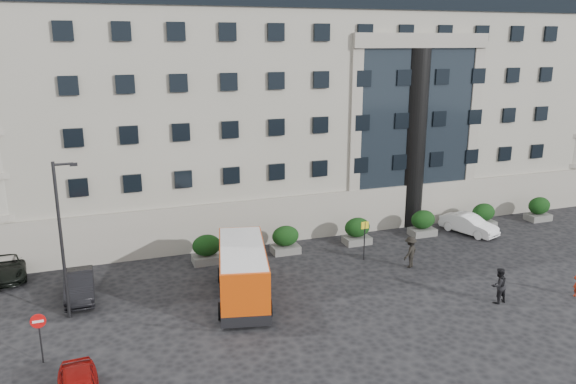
% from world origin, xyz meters
% --- Properties ---
extents(ground, '(120.00, 120.00, 0.00)m').
position_xyz_m(ground, '(0.00, 0.00, 0.00)').
color(ground, black).
rests_on(ground, ground).
extents(civic_building, '(44.00, 24.00, 18.00)m').
position_xyz_m(civic_building, '(6.00, 22.00, 9.00)').
color(civic_building, gray).
rests_on(civic_building, ground).
extents(entrance_column, '(1.80, 1.80, 13.00)m').
position_xyz_m(entrance_column, '(12.00, 10.30, 6.50)').
color(entrance_column, black).
rests_on(entrance_column, ground).
extents(hedge_a, '(1.80, 1.26, 1.84)m').
position_xyz_m(hedge_a, '(-4.00, 7.80, 0.93)').
color(hedge_a, '#575754').
rests_on(hedge_a, ground).
extents(hedge_b, '(1.80, 1.26, 1.84)m').
position_xyz_m(hedge_b, '(1.20, 7.80, 0.93)').
color(hedge_b, '#575754').
rests_on(hedge_b, ground).
extents(hedge_c, '(1.80, 1.26, 1.84)m').
position_xyz_m(hedge_c, '(6.40, 7.80, 0.93)').
color(hedge_c, '#575754').
rests_on(hedge_c, ground).
extents(hedge_d, '(1.80, 1.26, 1.84)m').
position_xyz_m(hedge_d, '(11.60, 7.80, 0.93)').
color(hedge_d, '#575754').
rests_on(hedge_d, ground).
extents(hedge_e, '(1.80, 1.26, 1.84)m').
position_xyz_m(hedge_e, '(16.80, 7.80, 0.93)').
color(hedge_e, '#575754').
rests_on(hedge_e, ground).
extents(hedge_f, '(1.80, 1.26, 1.84)m').
position_xyz_m(hedge_f, '(22.00, 7.80, 0.93)').
color(hedge_f, '#575754').
rests_on(hedge_f, ground).
extents(street_lamp, '(1.16, 0.18, 8.00)m').
position_xyz_m(street_lamp, '(-11.94, 3.00, 4.37)').
color(street_lamp, '#262628').
rests_on(street_lamp, ground).
extents(bus_stop_sign, '(0.50, 0.08, 2.52)m').
position_xyz_m(bus_stop_sign, '(5.50, 5.00, 1.73)').
color(bus_stop_sign, '#262628').
rests_on(bus_stop_sign, ground).
extents(no_entry_sign, '(0.64, 0.16, 2.32)m').
position_xyz_m(no_entry_sign, '(-13.00, -1.04, 1.65)').
color(no_entry_sign, '#262628').
rests_on(no_entry_sign, ground).
extents(minibus, '(3.92, 7.39, 2.93)m').
position_xyz_m(minibus, '(-3.20, 2.15, 1.62)').
color(minibus, '#CA4109').
rests_on(minibus, ground).
extents(parked_car_b, '(1.50, 4.27, 1.41)m').
position_xyz_m(parked_car_b, '(-11.50, 5.24, 0.70)').
color(parked_car_b, black).
rests_on(parked_car_b, ground).
extents(parked_car_d, '(2.48, 5.10, 1.40)m').
position_xyz_m(parked_car_d, '(-15.59, 9.81, 0.70)').
color(parked_car_d, black).
rests_on(parked_car_d, ground).
extents(white_taxi, '(2.84, 4.47, 1.39)m').
position_xyz_m(white_taxi, '(14.94, 7.00, 0.70)').
color(white_taxi, white).
rests_on(white_taxi, ground).
extents(pedestrian_b, '(1.03, 0.85, 1.96)m').
position_xyz_m(pedestrian_b, '(9.38, -2.85, 0.98)').
color(pedestrian_b, black).
rests_on(pedestrian_b, ground).
extents(pedestrian_c, '(1.46, 1.29, 1.96)m').
position_xyz_m(pedestrian_c, '(7.59, 2.95, 0.98)').
color(pedestrian_c, black).
rests_on(pedestrian_c, ground).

